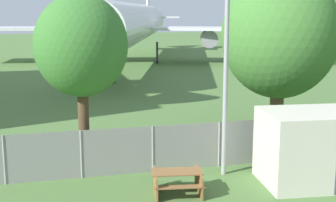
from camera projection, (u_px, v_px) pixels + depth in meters
perimeter_fence at (219, 144)px, 17.48m from camera, size 56.07×0.07×1.71m
airplane at (133, 24)px, 50.09m from camera, size 39.04×47.46×12.77m
portable_cabin at (315, 147)px, 15.72m from camera, size 3.77×2.80×2.48m
picnic_bench_near_cabin at (177, 180)px, 14.89m from camera, size 1.79×1.63×0.76m
tree_left_of_cabin at (81, 47)px, 16.33m from camera, size 3.28×3.28×6.38m
tree_behind_benches at (280, 35)px, 21.40m from camera, size 5.34×5.34×7.63m
light_mast at (227, 28)px, 15.81m from camera, size 0.44×0.44×8.61m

